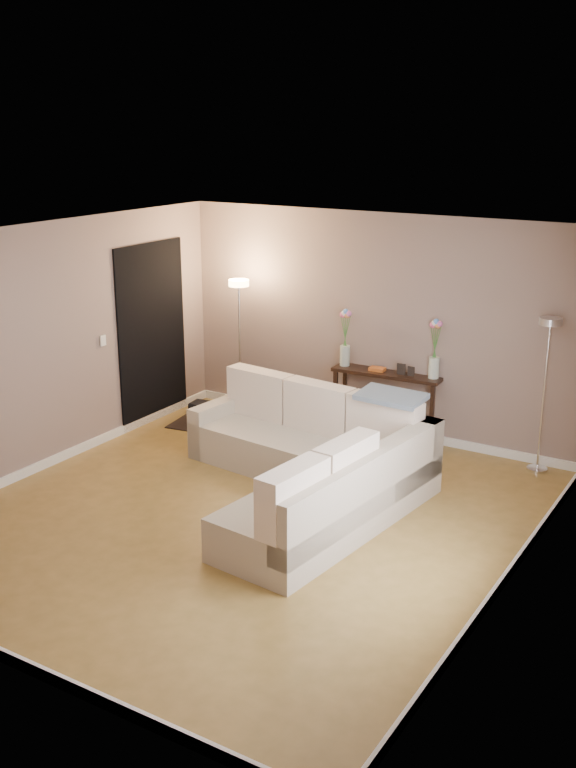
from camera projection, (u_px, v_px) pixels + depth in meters
The scene contains 22 objects.
floor at pixel (244, 517), 8.06m from camera, with size 5.00×5.50×0.01m, color olive.
ceiling at pixel (239, 239), 7.29m from camera, with size 5.00×5.50×0.01m, color white.
wall_back at pixel (376, 325), 9.93m from camera, with size 5.00×0.02×2.60m, color gray.
wall_left at pixel (43, 348), 8.93m from camera, with size 0.02×5.50×2.60m, color gray.
wall_right at pixel (517, 437), 6.43m from camera, with size 0.02×5.50×2.60m, color gray.
baseboard_back at pixel (372, 427), 10.28m from camera, with size 5.00×0.03×0.10m, color white.
baseboard_front at pixel (18, 662), 5.82m from camera, with size 5.00×0.03×0.10m, color white.
baseboard_left at pixel (55, 460), 9.29m from camera, with size 0.03×5.50×0.10m, color white.
baseboard_right at pixel (501, 583), 6.81m from camera, with size 0.03×5.50×0.10m, color white.
doorway at pixel (152, 334), 10.36m from camera, with size 0.02×1.20×2.20m, color black.
switch_plate at pixel (103, 341), 9.64m from camera, with size 0.02×0.08×0.12m, color white.
sectional_sofa at pixel (314, 462), 8.44m from camera, with size 2.73×2.80×0.93m.
throw_blanket at pixel (391, 396), 8.48m from camera, with size 0.67×0.38×0.05m, color slate.
console_table at pixel (380, 399), 10.02m from camera, with size 1.31×0.42×0.80m.
leaning_mirror at pixel (394, 337), 9.91m from camera, with size 0.92×0.10×0.72m.
table_decor at pixel (387, 369), 9.84m from camera, with size 0.55×0.13×0.13m.
flower_vase_left at pixel (345, 342), 10.04m from camera, with size 0.15×0.13×0.68m.
flower_vase_right at pixel (435, 353), 9.54m from camera, with size 0.15×0.13×0.68m.
floor_lamp_lit at pixel (239, 321), 10.43m from camera, with size 0.28×0.28×1.74m.
floor_lamp_unlit at pixel (547, 364), 8.79m from camera, with size 0.26×0.26×1.67m.
charcoal_rug at pixel (222, 423), 10.53m from camera, with size 1.14×0.85×0.02m, color black.
black_bag at pixel (204, 411), 10.47m from camera, with size 0.32×0.23×0.21m, color black.
Camera 1 is at (4.18, -6.04, 3.58)m, focal length 40.00 mm.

